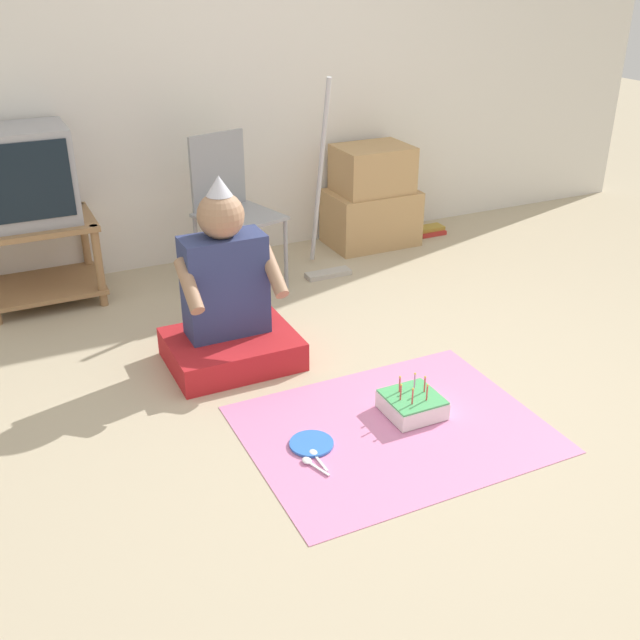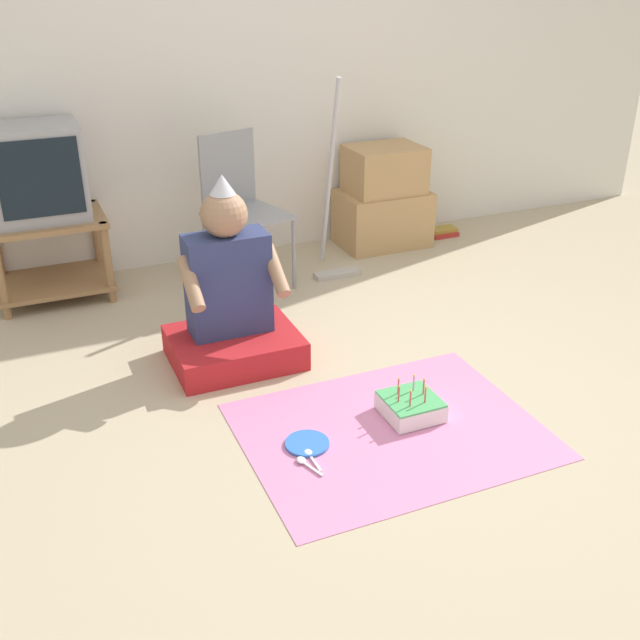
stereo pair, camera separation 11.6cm
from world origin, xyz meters
name	(u,v)px [view 1 (the left image)]	position (x,y,z in m)	size (l,w,h in m)	color
ground_plane	(402,420)	(0.00, 0.00, 0.00)	(16.00, 16.00, 0.00)	tan
wall_back	(218,46)	(0.00, 2.18, 1.27)	(6.40, 0.06, 2.55)	silver
tv_stand	(40,254)	(-1.18, 1.90, 0.28)	(0.62, 0.48, 0.47)	#997047
tv	(25,175)	(-1.18, 1.92, 0.71)	(0.47, 0.42, 0.50)	#99999E
folding_chair	(230,202)	(-0.14, 1.68, 0.50)	(0.50, 0.50, 0.87)	gray
cardboard_box_stack	(372,199)	(0.91, 1.92, 0.30)	(0.58, 0.39, 0.66)	tan
dust_mop	(324,221)	(0.40, 1.59, 0.33)	(0.28, 0.29, 1.16)	#B2ADA3
book_pile	(430,230)	(1.37, 1.91, 0.02)	(0.19, 0.15, 0.05)	#B72D28
person_seated	(228,306)	(-0.48, 0.80, 0.29)	(0.59, 0.47, 0.90)	red
party_cloth	(394,429)	(-0.07, -0.04, 0.00)	(1.20, 0.93, 0.01)	pink
birthday_cake	(412,404)	(0.06, 0.03, 0.05)	(0.23, 0.23, 0.16)	white
paper_plate	(312,444)	(-0.42, 0.00, 0.01)	(0.18, 0.18, 0.01)	blue
plastic_spoon_near	(315,455)	(-0.44, -0.08, 0.01)	(0.04, 0.15, 0.01)	white
plastic_spoon_far	(310,462)	(-0.48, -0.11, 0.01)	(0.06, 0.14, 0.01)	white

